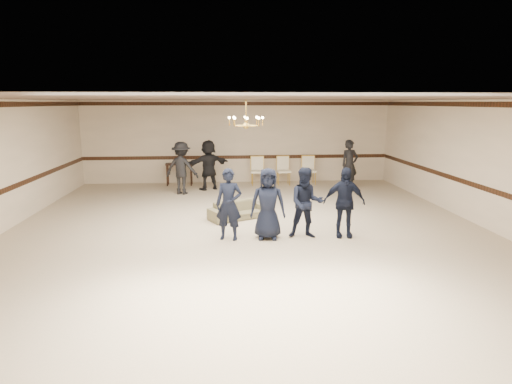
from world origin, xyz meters
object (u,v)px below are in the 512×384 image
console_table (179,174)px  adult_mid (208,165)px  adult_right (349,165)px  boy_b (268,204)px  adult_left (182,168)px  banquet_chair_mid (284,171)px  boy_a (229,204)px  boy_c (306,203)px  settee (238,210)px  boy_d (344,202)px  chandelier (246,113)px  banquet_chair_left (258,171)px  banquet_chair_right (309,171)px

console_table → adult_mid: bearing=-42.5°
adult_right → console_table: size_ratio=1.79×
boy_b → adult_mid: 6.11m
adult_left → banquet_chair_mid: adult_left is taller
console_table → adult_right: bearing=-15.4°
adult_right → adult_left: bearing=168.5°
boy_a → console_table: 7.09m
boy_c → adult_right: 6.13m
adult_left → adult_right: 6.01m
boy_c → settee: (-1.51, 1.81, -0.59)m
boy_d → banquet_chair_mid: size_ratio=1.55×
adult_mid → adult_left: bearing=13.4°
adult_right → boy_b: bearing=-137.2°
chandelier → boy_c: (1.32, -1.36, -2.04)m
boy_b → settee: (-0.61, 1.81, -0.59)m
banquet_chair_left → console_table: bearing=-179.5°
boy_a → boy_d: same height
adult_mid → console_table: bearing=-63.7°
adult_left → banquet_chair_mid: bearing=-139.4°
settee → banquet_chair_right: banquet_chair_right is taller
banquet_chair_mid → adult_mid: bearing=-171.6°
chandelier → boy_b: (0.42, -1.36, -2.04)m
boy_a → adult_left: 5.44m
boy_c → boy_d: same height
banquet_chair_right → console_table: bearing=179.7°
boy_a → banquet_chair_mid: boy_a is taller
adult_left → banquet_chair_left: (2.75, 1.43, -0.37)m
adult_left → adult_mid: size_ratio=1.00×
settee → adult_left: (-1.82, 3.40, 0.67)m
boy_a → boy_b: same height
banquet_chair_right → boy_b: bearing=-107.3°
banquet_chair_mid → banquet_chair_right: same height
adult_right → console_table: bearing=153.6°
chandelier → boy_d: chandelier is taller
boy_b → banquet_chair_right: 7.05m
banquet_chair_left → banquet_chair_mid: bearing=4.3°
boy_c → console_table: boy_c is taller
adult_left → banquet_chair_right: adult_left is taller
boy_c → banquet_chair_left: (-0.58, 6.65, -0.30)m
settee → banquet_chair_right: size_ratio=1.52×
boy_c → adult_right: (2.67, 5.52, 0.07)m
banquet_chair_mid → banquet_chair_left: bearing=174.0°
chandelier → adult_left: bearing=117.5°
settee → adult_mid: bearing=74.9°
boy_d → console_table: boy_d is taller
boy_d → banquet_chair_mid: (-0.48, 6.65, -0.30)m
chandelier → adult_right: 6.09m
boy_a → adult_left: (-1.53, 5.22, 0.07)m
boy_b → boy_d: (1.80, 0.00, 0.00)m
adult_mid → banquet_chair_right: bearing=166.2°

